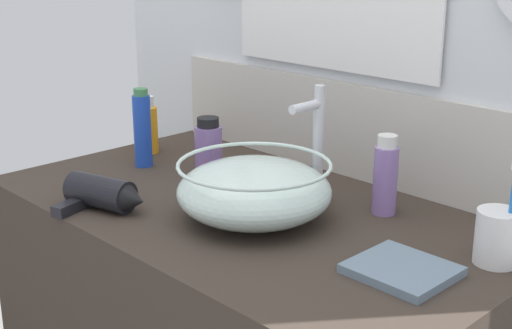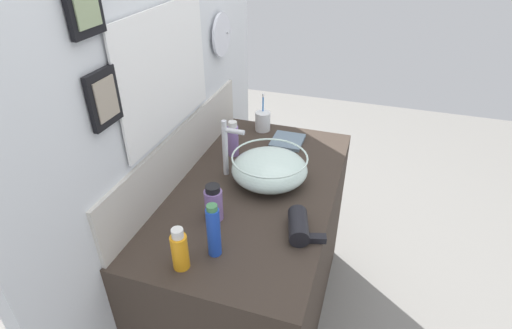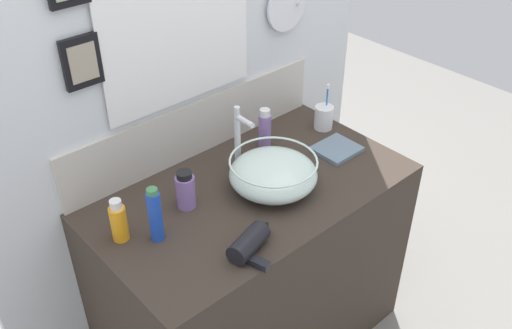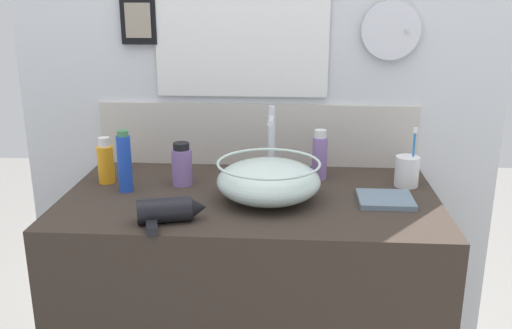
# 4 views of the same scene
# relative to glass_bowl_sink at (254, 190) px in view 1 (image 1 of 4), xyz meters

# --- Properties ---
(back_panel) EXTENTS (1.74, 0.10, 2.42)m
(back_panel) POSITION_rel_glass_bowl_sink_xyz_m (-0.06, 0.40, 0.32)
(back_panel) COLOR silver
(back_panel) RESTS_ON ground
(glass_bowl_sink) EXTENTS (0.32, 0.32, 0.12)m
(glass_bowl_sink) POSITION_rel_glass_bowl_sink_xyz_m (0.00, 0.00, 0.00)
(glass_bowl_sink) COLOR silver
(glass_bowl_sink) RESTS_ON vanity_counter
(faucet) EXTENTS (0.02, 0.10, 0.25)m
(faucet) POSITION_rel_glass_bowl_sink_xyz_m (0.00, 0.19, 0.08)
(faucet) COLOR silver
(faucet) RESTS_ON vanity_counter
(hair_drier) EXTENTS (0.20, 0.17, 0.07)m
(hair_drier) POSITION_rel_glass_bowl_sink_xyz_m (-0.27, -0.19, -0.03)
(hair_drier) COLOR black
(hair_drier) RESTS_ON vanity_counter
(toothbrush_cup) EXTENTS (0.08, 0.08, 0.20)m
(toothbrush_cup) POSITION_rel_glass_bowl_sink_xyz_m (0.44, 0.17, -0.01)
(toothbrush_cup) COLOR white
(toothbrush_cup) RESTS_ON vanity_counter
(spray_bottle) EXTENTS (0.05, 0.05, 0.15)m
(spray_bottle) POSITION_rel_glass_bowl_sink_xyz_m (-0.55, 0.13, 0.01)
(spray_bottle) COLOR orange
(spray_bottle) RESTS_ON vanity_counter
(soap_dispenser) EXTENTS (0.04, 0.04, 0.20)m
(soap_dispenser) POSITION_rel_glass_bowl_sink_xyz_m (-0.46, 0.05, 0.03)
(soap_dispenser) COLOR blue
(soap_dispenser) RESTS_ON vanity_counter
(shampoo_bottle) EXTENTS (0.07, 0.07, 0.14)m
(shampoo_bottle) POSITION_rel_glass_bowl_sink_xyz_m (-0.29, 0.13, 0.00)
(shampoo_bottle) COLOR #8C6BB2
(shampoo_bottle) RESTS_ON vanity_counter
(lotion_bottle) EXTENTS (0.05, 0.05, 0.17)m
(lotion_bottle) POSITION_rel_glass_bowl_sink_xyz_m (0.16, 0.22, 0.02)
(lotion_bottle) COLOR #8C6BB2
(lotion_bottle) RESTS_ON vanity_counter
(hand_towel) EXTENTS (0.16, 0.15, 0.02)m
(hand_towel) POSITION_rel_glass_bowl_sink_xyz_m (0.36, 0.01, -0.06)
(hand_towel) COLOR slate
(hand_towel) RESTS_ON vanity_counter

